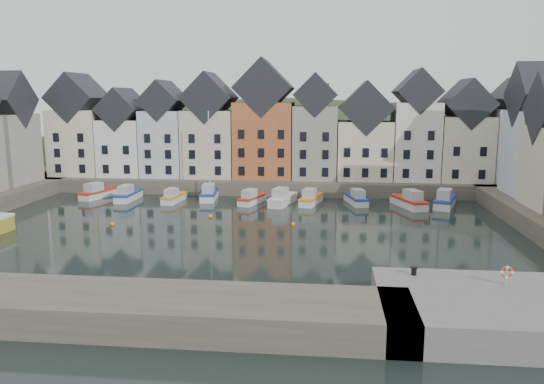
# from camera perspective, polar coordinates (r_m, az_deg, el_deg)

# --- Properties ---
(ground) EXTENTS (260.00, 260.00, 0.00)m
(ground) POSITION_cam_1_polar(r_m,az_deg,el_deg) (54.85, -4.36, -4.70)
(ground) COLOR black
(ground) RESTS_ON ground
(far_quay) EXTENTS (90.00, 16.00, 2.00)m
(far_quay) POSITION_cam_1_polar(r_m,az_deg,el_deg) (83.73, -0.69, 1.19)
(far_quay) COLOR #4C473A
(far_quay) RESTS_ON ground
(near_quay) EXTENTS (18.00, 10.00, 2.00)m
(near_quay) POSITION_cam_1_polar(r_m,az_deg,el_deg) (36.81, 25.69, -11.63)
(near_quay) COLOR #60605E
(near_quay) RESTS_ON ground
(near_wall) EXTENTS (50.00, 6.00, 2.00)m
(near_wall) POSITION_cam_1_polar(r_m,az_deg,el_deg) (38.28, -25.87, -10.81)
(near_wall) COLOR #4C473A
(near_wall) RESTS_ON ground
(hillside) EXTENTS (153.60, 70.40, 64.00)m
(hillside) POSITION_cam_1_polar(r_m,az_deg,el_deg) (113.18, 0.88, -6.28)
(hillside) COLOR #1F3219
(hillside) RESTS_ON ground
(far_terrace) EXTENTS (72.37, 8.16, 17.78)m
(far_terrace) POSITION_cam_1_polar(r_m,az_deg,el_deg) (80.57, 1.41, 6.47)
(far_terrace) COLOR beige
(far_terrace) RESTS_ON far_quay
(mooring_buoys) EXTENTS (20.50, 5.50, 0.50)m
(mooring_buoys) POSITION_cam_1_polar(r_m,az_deg,el_deg) (60.69, -7.18, -3.16)
(mooring_buoys) COLOR orange
(mooring_buoys) RESTS_ON ground
(boat_a) EXTENTS (3.64, 6.69, 2.46)m
(boat_a) POSITION_cam_1_polar(r_m,az_deg,el_deg) (78.87, -18.23, -0.08)
(boat_a) COLOR silver
(boat_a) RESTS_ON ground
(boat_b) EXTENTS (2.00, 6.36, 2.44)m
(boat_b) POSITION_cam_1_polar(r_m,az_deg,el_deg) (75.89, -15.23, -0.31)
(boat_b) COLOR silver
(boat_b) RESTS_ON ground
(boat_c) EXTENTS (2.28, 5.78, 2.17)m
(boat_c) POSITION_cam_1_polar(r_m,az_deg,el_deg) (73.21, -10.55, -0.57)
(boat_c) COLOR silver
(boat_c) RESTS_ON ground
(boat_d) EXTENTS (2.63, 6.66, 12.42)m
(boat_d) POSITION_cam_1_polar(r_m,az_deg,el_deg) (74.36, -6.76, -0.17)
(boat_d) COLOR silver
(boat_d) RESTS_ON ground
(boat_e) EXTENTS (3.40, 6.05, 2.22)m
(boat_e) POSITION_cam_1_polar(r_m,az_deg,el_deg) (70.96, -2.21, -0.73)
(boat_e) COLOR silver
(boat_e) RESTS_ON ground
(boat_f) EXTENTS (3.58, 6.98, 2.56)m
(boat_f) POSITION_cam_1_polar(r_m,az_deg,el_deg) (70.25, 1.10, -0.75)
(boat_f) COLOR silver
(boat_f) RESTS_ON ground
(boat_g) EXTENTS (3.24, 6.48, 2.38)m
(boat_g) POSITION_cam_1_polar(r_m,az_deg,el_deg) (70.74, 4.18, -0.74)
(boat_g) COLOR silver
(boat_g) RESTS_ON ground
(boat_h) EXTENTS (3.23, 6.22, 2.29)m
(boat_h) POSITION_cam_1_polar(r_m,az_deg,el_deg) (71.63, 9.05, -0.73)
(boat_h) COLOR silver
(boat_h) RESTS_ON ground
(boat_i) EXTENTS (4.35, 7.18, 2.63)m
(boat_i) POSITION_cam_1_polar(r_m,az_deg,el_deg) (70.69, 14.56, -0.99)
(boat_i) COLOR silver
(boat_i) RESTS_ON ground
(boat_j) EXTENTS (4.33, 7.34, 2.69)m
(boat_j) POSITION_cam_1_polar(r_m,az_deg,el_deg) (72.31, 18.09, -0.91)
(boat_j) COLOR silver
(boat_j) RESTS_ON ground
(mooring_bollard) EXTENTS (0.48, 0.48, 0.56)m
(mooring_bollard) POSITION_cam_1_polar(r_m,az_deg,el_deg) (38.00, 15.03, -8.17)
(mooring_bollard) COLOR black
(mooring_bollard) RESTS_ON near_quay
(life_ring_post) EXTENTS (0.80, 0.17, 1.30)m
(life_ring_post) POSITION_cam_1_polar(r_m,az_deg,el_deg) (37.84, 23.93, -7.91)
(life_ring_post) COLOR gray
(life_ring_post) RESTS_ON near_quay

